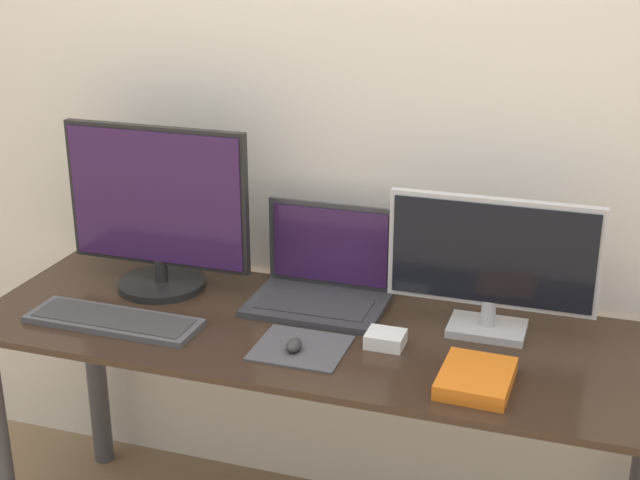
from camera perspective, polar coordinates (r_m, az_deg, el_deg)
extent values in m
cube|color=silver|center=(2.39, 2.66, 9.90)|extent=(7.00, 0.05, 2.50)
cube|color=#332319|center=(2.23, -0.13, -5.97)|extent=(1.75, 0.60, 0.02)
cylinder|color=#47474C|center=(2.90, -14.17, -7.78)|extent=(0.06, 0.06, 0.69)
cylinder|color=black|center=(2.50, -10.07, -2.78)|extent=(0.24, 0.24, 0.02)
cylinder|color=black|center=(2.48, -10.13, -1.92)|extent=(0.04, 0.04, 0.06)
cube|color=black|center=(2.42, -10.38, 2.75)|extent=(0.52, 0.02, 0.38)
cube|color=#331947|center=(2.41, -10.53, 2.66)|extent=(0.50, 0.01, 0.36)
cube|color=#B2B2B7|center=(2.25, 10.64, -5.58)|extent=(0.19, 0.13, 0.02)
cylinder|color=#B2B2B7|center=(2.23, 10.71, -4.59)|extent=(0.04, 0.04, 0.07)
cube|color=#B2B2B7|center=(2.17, 11.00, -0.78)|extent=(0.51, 0.02, 0.27)
cube|color=black|center=(2.16, 10.95, -0.90)|extent=(0.48, 0.01, 0.25)
cube|color=#333338|center=(2.33, -0.22, -4.20)|extent=(0.35, 0.24, 0.02)
cube|color=#2D2D33|center=(2.31, -0.36, -4.14)|extent=(0.29, 0.13, 0.00)
cube|color=#333338|center=(2.39, 0.72, -0.29)|extent=(0.35, 0.01, 0.23)
cube|color=#331947|center=(2.38, 0.65, -0.37)|extent=(0.32, 0.00, 0.21)
cube|color=#4C4C51|center=(2.31, -13.06, -5.06)|extent=(0.45, 0.15, 0.02)
cube|color=#383838|center=(2.31, -13.08, -4.86)|extent=(0.41, 0.12, 0.00)
cube|color=#47474C|center=(2.13, -1.24, -6.93)|extent=(0.22, 0.19, 0.00)
ellipsoid|color=#333333|center=(2.11, -1.67, -6.74)|extent=(0.04, 0.06, 0.03)
cube|color=orange|center=(2.00, 9.96, -8.72)|extent=(0.16, 0.20, 0.03)
cube|color=white|center=(2.00, 9.96, -8.72)|extent=(0.16, 0.19, 0.03)
cube|color=white|center=(2.14, 4.21, -6.34)|extent=(0.09, 0.08, 0.03)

